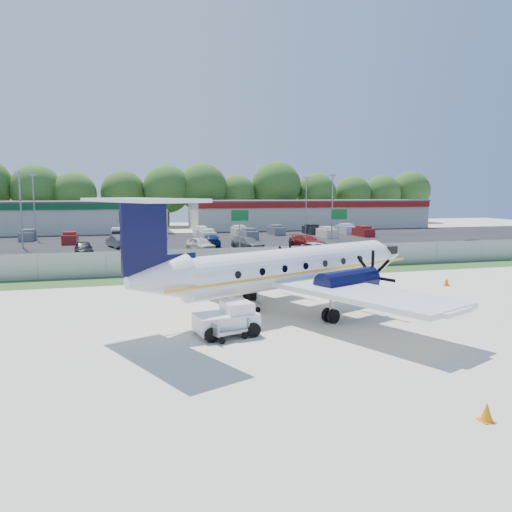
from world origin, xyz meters
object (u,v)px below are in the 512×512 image
object	(u,v)px
pushback_tug	(228,319)
aircraft	(289,267)
baggage_cart_far	(245,304)
baggage_cart_near	(227,330)

from	to	relation	value
pushback_tug	aircraft	bearing A→B (deg)	41.46
pushback_tug	baggage_cart_far	world-z (taller)	pushback_tug
pushback_tug	baggage_cart_far	bearing A→B (deg)	65.98
aircraft	baggage_cart_far	bearing A→B (deg)	167.50
pushback_tug	baggage_cart_near	world-z (taller)	pushback_tug
aircraft	baggage_cart_near	size ratio (longest dim) A/B	10.00
aircraft	pushback_tug	size ratio (longest dim) A/B	6.72
pushback_tug	baggage_cart_near	distance (m)	0.79
baggage_cart_near	baggage_cart_far	bearing A→B (deg)	67.03
aircraft	pushback_tug	xyz separation A→B (m)	(-4.27, -3.78, -1.72)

